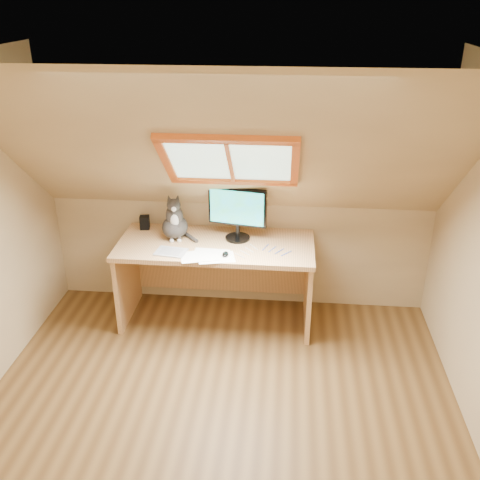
# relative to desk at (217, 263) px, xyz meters

# --- Properties ---
(ground) EXTENTS (3.50, 3.50, 0.00)m
(ground) POSITION_rel_desk_xyz_m (0.17, -1.45, -0.54)
(ground) COLOR brown
(ground) RESTS_ON ground
(room_shell) EXTENTS (3.52, 3.52, 2.41)m
(room_shell) POSITION_rel_desk_xyz_m (0.17, -1.54, 0.89)
(room_shell) COLOR tan
(room_shell) RESTS_ON ground
(desk) EXTENTS (1.70, 0.74, 0.78)m
(desk) POSITION_rel_desk_xyz_m (0.00, 0.00, 0.00)
(desk) COLOR #E1A66B
(desk) RESTS_ON ground
(monitor) EXTENTS (0.51, 0.22, 0.47)m
(monitor) POSITION_rel_desk_xyz_m (0.18, 0.03, 0.50)
(monitor) COLOR black
(monitor) RESTS_ON desk
(cat) EXTENTS (0.28, 0.32, 0.42)m
(cat) POSITION_rel_desk_xyz_m (-0.37, 0.01, 0.38)
(cat) COLOR #3F3A37
(cat) RESTS_ON desk
(desk_speaker) EXTENTS (0.10, 0.10, 0.12)m
(desk_speaker) POSITION_rel_desk_xyz_m (-0.69, 0.18, 0.29)
(desk_speaker) COLOR black
(desk_speaker) RESTS_ON desk
(graphics_tablet) EXTENTS (0.28, 0.22, 0.01)m
(graphics_tablet) POSITION_rel_desk_xyz_m (-0.35, -0.29, 0.24)
(graphics_tablet) COLOR #B2B2B7
(graphics_tablet) RESTS_ON desk
(mouse) EXTENTS (0.05, 0.09, 0.03)m
(mouse) POSITION_rel_desk_xyz_m (0.11, -0.31, 0.25)
(mouse) COLOR black
(mouse) RESTS_ON desk
(papers) EXTENTS (0.35, 0.30, 0.01)m
(papers) POSITION_rel_desk_xyz_m (-0.05, -0.33, 0.23)
(papers) COLOR white
(papers) RESTS_ON desk
(cables) EXTENTS (0.51, 0.26, 0.01)m
(cables) POSITION_rel_desk_xyz_m (0.43, -0.19, 0.24)
(cables) COLOR silver
(cables) RESTS_ON desk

